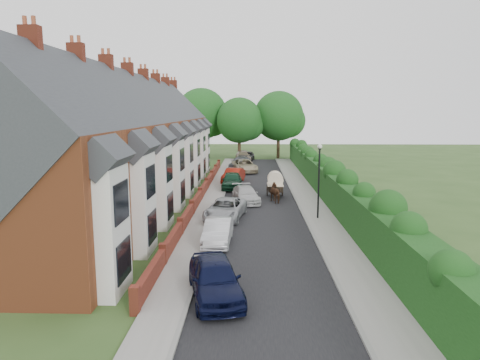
{
  "coord_description": "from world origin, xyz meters",
  "views": [
    {
      "loc": [
        -1.13,
        -24.5,
        7.38
      ],
      "look_at": [
        -2.0,
        7.17,
        2.2
      ],
      "focal_mm": 32.0,
      "sensor_mm": 36.0,
      "label": 1
    }
  ],
  "objects_px": {
    "lamppost": "(319,172)",
    "car_black": "(248,156)",
    "car_navy": "(215,278)",
    "car_grey": "(240,163)",
    "horse": "(276,193)",
    "car_silver_b": "(226,209)",
    "car_white": "(246,195)",
    "horse_cart": "(275,183)",
    "car_silver_a": "(218,232)",
    "car_red": "(233,176)",
    "car_green": "(232,181)",
    "car_beige": "(244,166)"
  },
  "relations": [
    {
      "from": "car_beige",
      "to": "horse",
      "type": "bearing_deg",
      "value": -92.49
    },
    {
      "from": "car_white",
      "to": "car_grey",
      "type": "distance_m",
      "value": 20.17
    },
    {
      "from": "car_navy",
      "to": "car_black",
      "type": "distance_m",
      "value": 47.04
    },
    {
      "from": "car_red",
      "to": "car_grey",
      "type": "bearing_deg",
      "value": 99.41
    },
    {
      "from": "lamppost",
      "to": "car_grey",
      "type": "height_order",
      "value": "lamppost"
    },
    {
      "from": "car_silver_b",
      "to": "horse_cart",
      "type": "xyz_separation_m",
      "value": [
        3.8,
        7.48,
        0.59
      ]
    },
    {
      "from": "car_white",
      "to": "car_red",
      "type": "bearing_deg",
      "value": 86.8
    },
    {
      "from": "car_silver_b",
      "to": "car_beige",
      "type": "bearing_deg",
      "value": 96.64
    },
    {
      "from": "car_navy",
      "to": "horse",
      "type": "relative_size",
      "value": 2.54
    },
    {
      "from": "car_navy",
      "to": "car_grey",
      "type": "height_order",
      "value": "car_navy"
    },
    {
      "from": "car_white",
      "to": "horse",
      "type": "xyz_separation_m",
      "value": [
        2.49,
        0.15,
        0.13
      ]
    },
    {
      "from": "car_silver_b",
      "to": "car_red",
      "type": "height_order",
      "value": "car_red"
    },
    {
      "from": "car_silver_a",
      "to": "horse",
      "type": "xyz_separation_m",
      "value": [
        3.89,
        10.95,
        0.1
      ]
    },
    {
      "from": "car_white",
      "to": "horse_cart",
      "type": "relative_size",
      "value": 1.44
    },
    {
      "from": "lamppost",
      "to": "car_silver_b",
      "type": "distance_m",
      "value": 6.82
    },
    {
      "from": "car_grey",
      "to": "horse",
      "type": "xyz_separation_m",
      "value": [
        3.44,
        -20.0,
        0.02
      ]
    },
    {
      "from": "car_red",
      "to": "car_grey",
      "type": "relative_size",
      "value": 0.85
    },
    {
      "from": "car_green",
      "to": "car_red",
      "type": "xyz_separation_m",
      "value": [
        0.0,
        3.51,
        -0.06
      ]
    },
    {
      "from": "horse",
      "to": "car_white",
      "type": "bearing_deg",
      "value": -18.25
    },
    {
      "from": "car_white",
      "to": "car_beige",
      "type": "bearing_deg",
      "value": 79.79
    },
    {
      "from": "car_silver_b",
      "to": "car_black",
      "type": "bearing_deg",
      "value": 96.89
    },
    {
      "from": "horse_cart",
      "to": "lamppost",
      "type": "bearing_deg",
      "value": -71.53
    },
    {
      "from": "car_red",
      "to": "car_black",
      "type": "xyz_separation_m",
      "value": [
        1.35,
        19.64,
        -0.04
      ]
    },
    {
      "from": "horse",
      "to": "horse_cart",
      "type": "bearing_deg",
      "value": -111.72
    },
    {
      "from": "lamppost",
      "to": "car_black",
      "type": "relative_size",
      "value": 1.26
    },
    {
      "from": "car_navy",
      "to": "car_grey",
      "type": "relative_size",
      "value": 0.9
    },
    {
      "from": "car_silver_a",
      "to": "car_white",
      "type": "bearing_deg",
      "value": 84.34
    },
    {
      "from": "car_silver_a",
      "to": "car_grey",
      "type": "distance_m",
      "value": 30.94
    },
    {
      "from": "car_red",
      "to": "car_silver_b",
      "type": "bearing_deg",
      "value": -77.74
    },
    {
      "from": "lamppost",
      "to": "car_white",
      "type": "relative_size",
      "value": 1.15
    },
    {
      "from": "car_silver_b",
      "to": "car_grey",
      "type": "bearing_deg",
      "value": 98.16
    },
    {
      "from": "car_grey",
      "to": "car_silver_b",
      "type": "bearing_deg",
      "value": -78.14
    },
    {
      "from": "car_navy",
      "to": "car_beige",
      "type": "height_order",
      "value": "car_navy"
    },
    {
      "from": "car_green",
      "to": "lamppost",
      "type": "bearing_deg",
      "value": -61.24
    },
    {
      "from": "car_silver_b",
      "to": "horse",
      "type": "xyz_separation_m",
      "value": [
        3.8,
        5.49,
        0.09
      ]
    },
    {
      "from": "car_green",
      "to": "car_red",
      "type": "height_order",
      "value": "car_green"
    },
    {
      "from": "car_silver_a",
      "to": "car_grey",
      "type": "bearing_deg",
      "value": 90.88
    },
    {
      "from": "car_beige",
      "to": "horse_cart",
      "type": "bearing_deg",
      "value": -91.25
    },
    {
      "from": "horse_cart",
      "to": "horse",
      "type": "bearing_deg",
      "value": -90.0
    },
    {
      "from": "car_silver_a",
      "to": "car_white",
      "type": "distance_m",
      "value": 10.88
    },
    {
      "from": "car_silver_a",
      "to": "car_black",
      "type": "relative_size",
      "value": 1.01
    },
    {
      "from": "car_navy",
      "to": "car_silver_a",
      "type": "bearing_deg",
      "value": 80.66
    },
    {
      "from": "car_navy",
      "to": "car_red",
      "type": "distance_m",
      "value": 27.39
    },
    {
      "from": "car_white",
      "to": "car_silver_b",
      "type": "bearing_deg",
      "value": -115.23
    },
    {
      "from": "car_navy",
      "to": "car_black",
      "type": "xyz_separation_m",
      "value": [
        0.91,
        47.03,
        -0.1
      ]
    },
    {
      "from": "lamppost",
      "to": "car_black",
      "type": "height_order",
      "value": "lamppost"
    },
    {
      "from": "car_silver_a",
      "to": "car_beige",
      "type": "bearing_deg",
      "value": 89.66
    },
    {
      "from": "car_black",
      "to": "lamppost",
      "type": "bearing_deg",
      "value": -74.82
    },
    {
      "from": "car_silver_a",
      "to": "car_silver_b",
      "type": "relative_size",
      "value": 0.82
    },
    {
      "from": "lamppost",
      "to": "car_red",
      "type": "xyz_separation_m",
      "value": [
        -6.4,
        14.96,
        -2.57
      ]
    }
  ]
}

